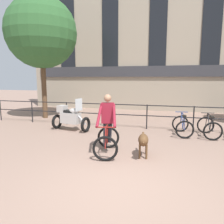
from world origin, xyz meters
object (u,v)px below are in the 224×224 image
dog (143,141)px  parked_motorcycle (70,117)px  cyclist_with_bike (107,127)px  parked_bicycle_mid_left (209,127)px  parked_bicycle_near_lamp (182,126)px

dog → parked_motorcycle: (-3.32, 2.36, 0.09)m
cyclist_with_bike → parked_motorcycle: 3.18m
parked_motorcycle → cyclist_with_bike: bearing=-124.1°
cyclist_with_bike → parked_motorcycle: cyclist_with_bike is taller
cyclist_with_bike → parked_motorcycle: size_ratio=1.02×
parked_bicycle_mid_left → parked_motorcycle: bearing=-0.4°
dog → parked_bicycle_near_lamp: size_ratio=0.87×
dog → parked_bicycle_near_lamp: (1.15, 2.80, -0.11)m
dog → parked_bicycle_near_lamp: parked_bicycle_near_lamp is taller
parked_bicycle_near_lamp → cyclist_with_bike: bearing=44.1°
parked_bicycle_near_lamp → dog: bearing=61.5°
cyclist_with_bike → parked_bicycle_near_lamp: cyclist_with_bike is taller
cyclist_with_bike → dog: size_ratio=1.66×
parked_motorcycle → parked_bicycle_near_lamp: size_ratio=1.42×
dog → parked_motorcycle: 4.07m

